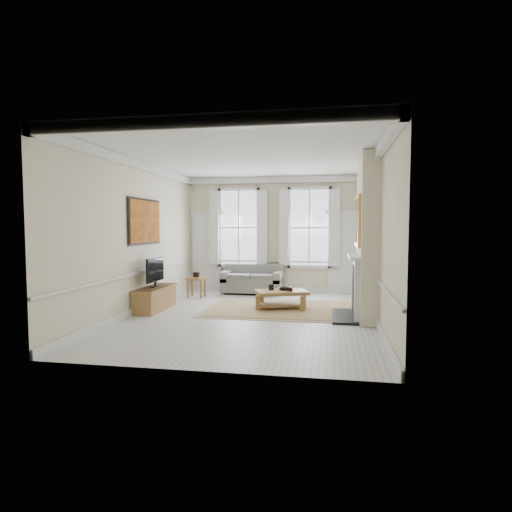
% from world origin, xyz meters
% --- Properties ---
extents(floor, '(7.20, 7.20, 0.00)m').
position_xyz_m(floor, '(0.00, 0.00, 0.00)').
color(floor, '#B7B5AD').
rests_on(floor, ground).
extents(ceiling, '(7.20, 7.20, 0.00)m').
position_xyz_m(ceiling, '(0.00, 0.00, 3.40)').
color(ceiling, white).
rests_on(ceiling, back_wall).
extents(back_wall, '(5.20, 0.00, 5.20)m').
position_xyz_m(back_wall, '(0.00, 3.60, 1.70)').
color(back_wall, beige).
rests_on(back_wall, floor).
extents(left_wall, '(0.00, 7.20, 7.20)m').
position_xyz_m(left_wall, '(-2.60, 0.00, 1.70)').
color(left_wall, beige).
rests_on(left_wall, floor).
extents(right_wall, '(0.00, 7.20, 7.20)m').
position_xyz_m(right_wall, '(2.60, 0.00, 1.70)').
color(right_wall, beige).
rests_on(right_wall, floor).
extents(window_left, '(1.26, 0.20, 2.20)m').
position_xyz_m(window_left, '(-1.05, 3.55, 1.90)').
color(window_left, '#B2BCC6').
rests_on(window_left, back_wall).
extents(window_right, '(1.26, 0.20, 2.20)m').
position_xyz_m(window_right, '(1.05, 3.55, 1.90)').
color(window_right, '#B2BCC6').
rests_on(window_right, back_wall).
extents(door_left, '(0.90, 0.08, 2.30)m').
position_xyz_m(door_left, '(-2.05, 3.56, 1.15)').
color(door_left, silver).
rests_on(door_left, floor).
extents(door_right, '(0.90, 0.08, 2.30)m').
position_xyz_m(door_right, '(2.05, 3.56, 1.15)').
color(door_right, silver).
rests_on(door_right, floor).
extents(painting, '(0.05, 1.66, 1.06)m').
position_xyz_m(painting, '(-2.56, 0.30, 2.05)').
color(painting, '#C57421').
rests_on(painting, left_wall).
extents(chimney_breast, '(0.35, 1.70, 3.38)m').
position_xyz_m(chimney_breast, '(2.43, 0.20, 1.70)').
color(chimney_breast, beige).
rests_on(chimney_breast, floor).
extents(hearth, '(0.55, 1.50, 0.05)m').
position_xyz_m(hearth, '(2.00, 0.20, 0.03)').
color(hearth, black).
rests_on(hearth, floor).
extents(fireplace, '(0.21, 1.45, 1.33)m').
position_xyz_m(fireplace, '(2.20, 0.20, 0.73)').
color(fireplace, silver).
rests_on(fireplace, floor).
extents(mirror, '(0.06, 1.26, 1.06)m').
position_xyz_m(mirror, '(2.21, 0.20, 2.05)').
color(mirror, gold).
rests_on(mirror, chimney_breast).
extents(sofa, '(1.71, 0.83, 0.83)m').
position_xyz_m(sofa, '(-0.56, 3.11, 0.35)').
color(sofa, slate).
rests_on(sofa, floor).
extents(side_table, '(0.52, 0.52, 0.55)m').
position_xyz_m(side_table, '(-1.95, 2.18, 0.44)').
color(side_table, olive).
rests_on(side_table, floor).
extents(rug, '(3.50, 2.60, 0.02)m').
position_xyz_m(rug, '(0.55, 0.86, 0.01)').
color(rug, '#A48A55').
rests_on(rug, floor).
extents(coffee_table, '(1.34, 1.06, 0.44)m').
position_xyz_m(coffee_table, '(0.55, 0.86, 0.36)').
color(coffee_table, olive).
rests_on(coffee_table, rug).
extents(ceramic_pot_a, '(0.13, 0.13, 0.13)m').
position_xyz_m(ceramic_pot_a, '(0.30, 0.91, 0.51)').
color(ceramic_pot_a, black).
rests_on(ceramic_pot_a, coffee_table).
extents(ceramic_pot_b, '(0.14, 0.14, 0.10)m').
position_xyz_m(ceramic_pot_b, '(0.75, 0.81, 0.49)').
color(ceramic_pot_b, black).
rests_on(ceramic_pot_b, coffee_table).
extents(bowl, '(0.34, 0.34, 0.06)m').
position_xyz_m(bowl, '(0.60, 0.96, 0.47)').
color(bowl, black).
rests_on(bowl, coffee_table).
extents(tv_stand, '(0.48, 1.50, 0.54)m').
position_xyz_m(tv_stand, '(-2.34, 0.27, 0.27)').
color(tv_stand, olive).
rests_on(tv_stand, floor).
extents(tv, '(0.08, 0.90, 0.68)m').
position_xyz_m(tv, '(-2.32, 0.27, 0.93)').
color(tv, black).
rests_on(tv, tv_stand).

